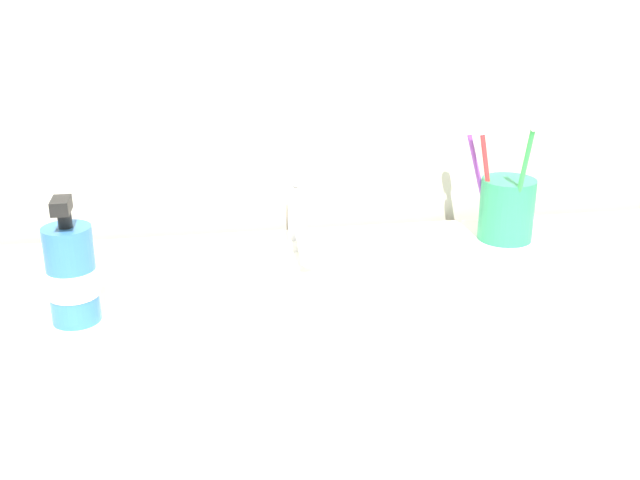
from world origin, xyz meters
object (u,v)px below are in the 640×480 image
(toothbrush_cup, at_px, (507,209))
(soap_dispenser, at_px, (72,274))
(toothbrush_green, at_px, (524,172))
(faucet, at_px, (298,222))
(toothbrush_red, at_px, (487,171))
(toothbrush_purple, at_px, (477,168))

(toothbrush_cup, height_order, soap_dispenser, soap_dispenser)
(toothbrush_green, bearing_deg, faucet, 171.04)
(toothbrush_red, height_order, toothbrush_green, toothbrush_green)
(toothbrush_red, relative_size, toothbrush_green, 0.90)
(faucet, bearing_deg, toothbrush_red, -1.25)
(toothbrush_cup, xyz_separation_m, toothbrush_green, (-0.00, -0.05, 0.07))
(faucet, relative_size, toothbrush_purple, 0.93)
(faucet, bearing_deg, toothbrush_green, -8.96)
(toothbrush_purple, height_order, soap_dispenser, toothbrush_purple)
(faucet, bearing_deg, toothbrush_purple, 5.33)
(toothbrush_cup, bearing_deg, toothbrush_purple, 144.24)
(toothbrush_cup, relative_size, toothbrush_red, 0.51)
(toothbrush_purple, relative_size, toothbrush_green, 0.86)
(toothbrush_red, height_order, soap_dispenser, toothbrush_red)
(faucet, height_order, soap_dispenser, soap_dispenser)
(faucet, relative_size, soap_dispenser, 1.04)
(toothbrush_cup, height_order, toothbrush_red, toothbrush_red)
(toothbrush_cup, relative_size, soap_dispenser, 0.60)
(toothbrush_green, bearing_deg, toothbrush_purple, 118.55)
(toothbrush_green, distance_m, soap_dispenser, 0.62)
(toothbrush_purple, bearing_deg, toothbrush_green, -61.45)
(toothbrush_green, bearing_deg, toothbrush_cup, 89.93)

